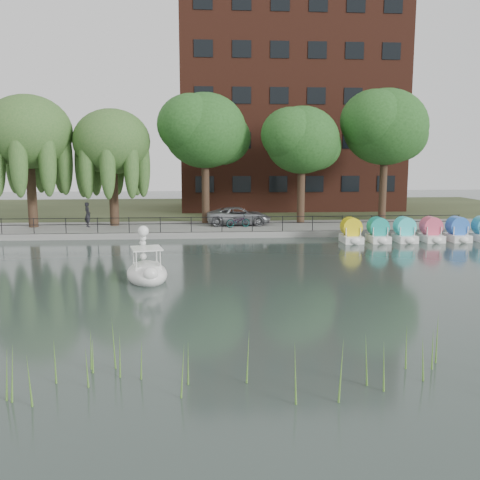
{
  "coord_description": "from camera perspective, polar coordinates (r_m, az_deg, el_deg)",
  "views": [
    {
      "loc": [
        -1.38,
        -21.36,
        5.34
      ],
      "look_at": [
        0.5,
        4.0,
        1.3
      ],
      "focal_mm": 40.0,
      "sensor_mm": 36.0,
      "label": 1
    }
  ],
  "objects": [
    {
      "name": "ground_plane",
      "position": [
        22.06,
        -0.53,
        -4.98
      ],
      "size": [
        120.0,
        120.0,
        0.0
      ],
      "primitive_type": "plane",
      "color": "#414F4A"
    },
    {
      "name": "willow_mid",
      "position": [
        38.86,
        -13.51,
        10.12
      ],
      "size": [
        5.32,
        5.32,
        8.15
      ],
      "color": "#473323",
      "rests_on": "promenade"
    },
    {
      "name": "broadleaf_far",
      "position": [
        42.26,
        15.26,
        11.51
      ],
      "size": [
        6.3,
        6.3,
        9.71
      ],
      "color": "#473323",
      "rests_on": "promenade"
    },
    {
      "name": "willow_left",
      "position": [
        39.63,
        -21.67,
        10.62
      ],
      "size": [
        5.88,
        5.88,
        9.01
      ],
      "color": "#473323",
      "rests_on": "promenade"
    },
    {
      "name": "promenade",
      "position": [
        37.74,
        -2.1,
        1.19
      ],
      "size": [
        40.0,
        6.0,
        0.4
      ],
      "primitive_type": "cube",
      "color": "gray",
      "rests_on": "ground_plane"
    },
    {
      "name": "reed_bank",
      "position": [
        13.21,
        11.13,
        -12.18
      ],
      "size": [
        24.0,
        2.4,
        1.2
      ],
      "color": "#669938",
      "rests_on": "ground_plane"
    },
    {
      "name": "kerb",
      "position": [
        34.82,
        -1.92,
        0.53
      ],
      "size": [
        40.0,
        0.25,
        0.4
      ],
      "primitive_type": "cube",
      "color": "gray",
      "rests_on": "ground_plane"
    },
    {
      "name": "pedestrian",
      "position": [
        38.62,
        -15.95,
        2.81
      ],
      "size": [
        0.79,
        0.86,
        1.98
      ],
      "primitive_type": "imported",
      "rotation": [
        0.0,
        0.0,
        2.13
      ],
      "color": "black",
      "rests_on": "promenade"
    },
    {
      "name": "pedal_boat_row",
      "position": [
        35.19,
        18.44,
        0.83
      ],
      "size": [
        9.65,
        1.7,
        1.4
      ],
      "color": "white",
      "rests_on": "ground_plane"
    },
    {
      "name": "land_strip",
      "position": [
        51.64,
        -2.69,
        3.28
      ],
      "size": [
        60.0,
        22.0,
        0.36
      ],
      "primitive_type": "cube",
      "color": "#47512D",
      "rests_on": "ground_plane"
    },
    {
      "name": "swan_boat",
      "position": [
        23.33,
        -9.92,
        -3.08
      ],
      "size": [
        2.25,
        3.0,
        2.28
      ],
      "rotation": [
        0.0,
        0.0,
        0.22
      ],
      "color": "white",
      "rests_on": "ground_plane"
    },
    {
      "name": "broadleaf_center",
      "position": [
        39.4,
        -3.76,
        11.51
      ],
      "size": [
        6.0,
        6.0,
        9.25
      ],
      "color": "#473323",
      "rests_on": "promenade"
    },
    {
      "name": "broadleaf_right",
      "position": [
        39.57,
        6.62,
        10.48
      ],
      "size": [
        5.4,
        5.4,
        8.32
      ],
      "color": "#473323",
      "rests_on": "promenade"
    },
    {
      "name": "bicycle",
      "position": [
        36.95,
        -0.22,
        2.13
      ],
      "size": [
        1.02,
        1.82,
        1.0
      ],
      "primitive_type": "imported",
      "rotation": [
        0.0,
        0.0,
        1.83
      ],
      "color": "gray",
      "rests_on": "promenade"
    },
    {
      "name": "minivan",
      "position": [
        38.23,
        -0.13,
        2.71
      ],
      "size": [
        2.46,
        5.28,
        1.47
      ],
      "primitive_type": "imported",
      "rotation": [
        0.0,
        0.0,
        1.58
      ],
      "color": "gray",
      "rests_on": "promenade"
    },
    {
      "name": "apartment_building",
      "position": [
        52.16,
        5.16,
        13.41
      ],
      "size": [
        20.0,
        10.07,
        18.0
      ],
      "color": "#4C1E16",
      "rests_on": "land_strip"
    },
    {
      "name": "railing",
      "position": [
        34.89,
        -1.94,
        2.12
      ],
      "size": [
        32.0,
        0.05,
        1.0
      ],
      "color": "black",
      "rests_on": "promenade"
    }
  ]
}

